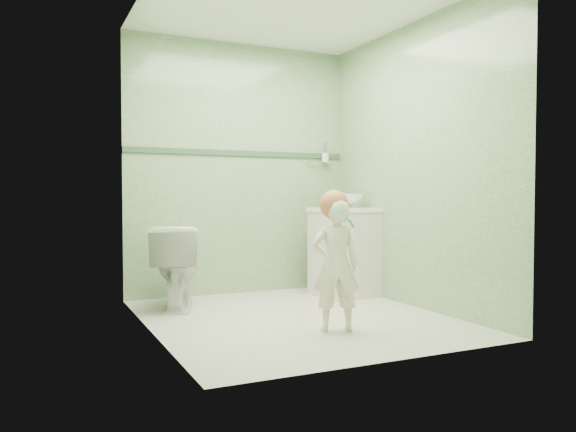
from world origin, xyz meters
TOP-DOWN VIEW (x-y plane):
  - ground at (0.00, 0.00)m, footprint 2.50×2.50m
  - room_shell at (0.00, 0.00)m, footprint 2.50×2.54m
  - trim_stripe at (0.00, 1.24)m, footprint 2.20×0.02m
  - vanity at (0.84, 0.70)m, footprint 0.52×0.50m
  - counter at (0.84, 0.70)m, footprint 0.54×0.52m
  - basin at (0.84, 0.70)m, footprint 0.37×0.37m
  - faucet at (0.84, 0.89)m, footprint 0.03×0.13m
  - cup_holder at (0.89, 1.18)m, footprint 0.26×0.07m
  - toilet at (-0.74, 0.77)m, footprint 0.59×0.77m
  - toddler at (0.07, -0.49)m, footprint 0.39×0.31m
  - hair_cap at (0.07, -0.46)m, footprint 0.20×0.20m
  - teal_toothbrush at (0.10, -0.63)m, footprint 0.11×0.14m

SIDE VIEW (x-z plane):
  - ground at x=0.00m, z-range 0.00..0.00m
  - toilet at x=-0.74m, z-range 0.00..0.70m
  - vanity at x=0.84m, z-range 0.00..0.80m
  - toddler at x=0.07m, z-range 0.00..0.91m
  - teal_toothbrush at x=0.10m, z-range 0.72..0.80m
  - counter at x=0.84m, z-range 0.79..0.83m
  - hair_cap at x=0.07m, z-range 0.78..0.98m
  - basin at x=0.84m, z-range 0.83..0.96m
  - faucet at x=0.84m, z-range 0.88..1.06m
  - room_shell at x=0.00m, z-range 0.00..2.40m
  - cup_holder at x=0.89m, z-range 1.22..1.43m
  - trim_stripe at x=0.00m, z-range 1.33..1.38m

